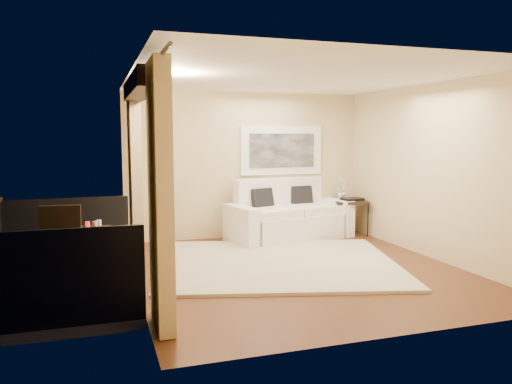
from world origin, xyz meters
TOP-DOWN VIEW (x-y plane):
  - floor at (0.00, 0.00)m, footprint 5.00×5.00m
  - room_shell at (-2.13, 0.00)m, footprint 5.00×6.40m
  - balcony at (-3.31, 0.00)m, footprint 1.81×2.60m
  - curtains at (-2.11, 0.00)m, footprint 0.16×4.80m
  - artwork at (0.69, 2.46)m, footprint 1.62×0.07m
  - rug at (-0.14, 0.35)m, footprint 4.04×3.73m
  - sofa at (0.67, 2.10)m, footprint 2.45×1.44m
  - side_table at (1.93, 2.00)m, footprint 0.76×0.76m
  - tray at (1.94, 1.96)m, footprint 0.41×0.33m
  - orchid at (1.80, 2.11)m, footprint 0.30×0.31m
  - bistro_table at (-2.88, 0.10)m, footprint 0.70×0.70m
  - balcony_chair_far at (-3.11, -0.07)m, footprint 0.50×0.50m
  - balcony_chair_near at (-2.79, -0.89)m, footprint 0.46×0.46m
  - ice_bucket at (-2.99, 0.24)m, footprint 0.18×0.18m
  - candle at (-2.82, 0.29)m, footprint 0.06×0.06m
  - vase at (-2.93, -0.04)m, footprint 0.04×0.04m
  - glass_a at (-2.73, -0.02)m, footprint 0.06×0.06m
  - glass_b at (-2.68, 0.08)m, footprint 0.06×0.06m

SIDE VIEW (x-z plane):
  - floor at x=0.00m, z-range 0.00..0.00m
  - rug at x=-0.14m, z-range 0.00..0.04m
  - balcony at x=-3.31m, z-range -0.41..0.76m
  - sofa at x=0.67m, z-range -0.16..0.94m
  - balcony_chair_near at x=-2.79m, z-range 0.07..0.96m
  - side_table at x=1.93m, z-range 0.28..0.95m
  - balcony_chair_far at x=-3.11m, z-range 0.09..1.18m
  - bistro_table at x=-2.88m, z-range 0.28..1.01m
  - tray at x=1.94m, z-range 0.67..0.72m
  - candle at x=-2.82m, z-range 0.73..0.80m
  - glass_a at x=-2.73m, z-range 0.73..0.85m
  - glass_b at x=-2.68m, z-range 0.73..0.85m
  - vase at x=-2.93m, z-range 0.73..0.91m
  - ice_bucket at x=-2.99m, z-range 0.73..0.93m
  - orchid at x=1.80m, z-range 0.67..1.16m
  - curtains at x=-2.11m, z-range 0.02..2.66m
  - artwork at x=0.69m, z-range 1.16..2.08m
  - room_shell at x=-2.13m, z-range 0.02..5.02m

